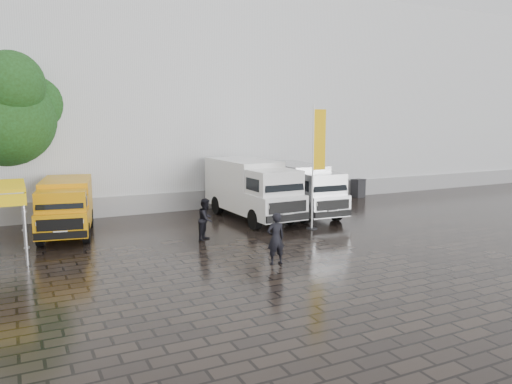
{
  "coord_description": "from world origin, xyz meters",
  "views": [
    {
      "loc": [
        -10.63,
        -17.09,
        4.91
      ],
      "look_at": [
        -1.18,
        2.2,
        1.67
      ],
      "focal_mm": 35.0,
      "sensor_mm": 36.0,
      "label": 1
    }
  ],
  "objects_px": {
    "van_silver": "(302,190)",
    "flagpole": "(316,159)",
    "wheelie_bin": "(358,188)",
    "person_front": "(276,238)",
    "van_white": "(252,190)",
    "van_yellow": "(66,208)",
    "person_tent": "(206,219)"
  },
  "relations": [
    {
      "from": "van_silver",
      "to": "flagpole",
      "type": "distance_m",
      "value": 3.59
    },
    {
      "from": "wheelie_bin",
      "to": "person_front",
      "type": "relative_size",
      "value": 0.64
    },
    {
      "from": "person_front",
      "to": "flagpole",
      "type": "bearing_deg",
      "value": -135.88
    },
    {
      "from": "van_white",
      "to": "flagpole",
      "type": "relative_size",
      "value": 1.19
    },
    {
      "from": "van_white",
      "to": "wheelie_bin",
      "type": "height_order",
      "value": "van_white"
    },
    {
      "from": "van_yellow",
      "to": "flagpole",
      "type": "bearing_deg",
      "value": -8.93
    },
    {
      "from": "van_yellow",
      "to": "van_silver",
      "type": "relative_size",
      "value": 0.85
    },
    {
      "from": "van_yellow",
      "to": "person_front",
      "type": "xyz_separation_m",
      "value": [
        5.89,
        -7.48,
        -0.27
      ]
    },
    {
      "from": "van_white",
      "to": "flagpole",
      "type": "height_order",
      "value": "flagpole"
    },
    {
      "from": "van_yellow",
      "to": "wheelie_bin",
      "type": "distance_m",
      "value": 17.43
    },
    {
      "from": "wheelie_bin",
      "to": "person_tent",
      "type": "relative_size",
      "value": 0.67
    },
    {
      "from": "van_silver",
      "to": "wheelie_bin",
      "type": "distance_m",
      "value": 7.0
    },
    {
      "from": "van_white",
      "to": "wheelie_bin",
      "type": "distance_m",
      "value": 9.36
    },
    {
      "from": "van_yellow",
      "to": "flagpole",
      "type": "height_order",
      "value": "flagpole"
    },
    {
      "from": "van_silver",
      "to": "flagpole",
      "type": "bearing_deg",
      "value": -107.17
    },
    {
      "from": "van_silver",
      "to": "wheelie_bin",
      "type": "relative_size",
      "value": 5.2
    },
    {
      "from": "van_white",
      "to": "person_tent",
      "type": "bearing_deg",
      "value": -141.94
    },
    {
      "from": "van_white",
      "to": "person_front",
      "type": "height_order",
      "value": "van_white"
    },
    {
      "from": "van_white",
      "to": "person_tent",
      "type": "xyz_separation_m",
      "value": [
        -3.45,
        -2.92,
        -0.57
      ]
    },
    {
      "from": "person_front",
      "to": "person_tent",
      "type": "height_order",
      "value": "person_front"
    },
    {
      "from": "van_silver",
      "to": "person_tent",
      "type": "xyz_separation_m",
      "value": [
        -6.12,
        -2.71,
        -0.42
      ]
    },
    {
      "from": "van_yellow",
      "to": "flagpole",
      "type": "xyz_separation_m",
      "value": [
        10.04,
        -3.5,
        1.93
      ]
    },
    {
      "from": "van_silver",
      "to": "flagpole",
      "type": "relative_size",
      "value": 1.07
    },
    {
      "from": "van_silver",
      "to": "person_front",
      "type": "distance_m",
      "value": 8.65
    },
    {
      "from": "van_white",
      "to": "person_front",
      "type": "bearing_deg",
      "value": -111.8
    },
    {
      "from": "van_white",
      "to": "person_front",
      "type": "relative_size",
      "value": 3.69
    },
    {
      "from": "person_front",
      "to": "person_tent",
      "type": "bearing_deg",
      "value": -77.32
    },
    {
      "from": "wheelie_bin",
      "to": "flagpole",
      "type": "bearing_deg",
      "value": -144.85
    },
    {
      "from": "wheelie_bin",
      "to": "person_tent",
      "type": "xyz_separation_m",
      "value": [
        -12.24,
        -6.04,
        0.28
      ]
    },
    {
      "from": "van_silver",
      "to": "flagpole",
      "type": "height_order",
      "value": "flagpole"
    },
    {
      "from": "flagpole",
      "to": "van_silver",
      "type": "bearing_deg",
      "value": 70.17
    },
    {
      "from": "flagpole",
      "to": "person_tent",
      "type": "bearing_deg",
      "value": 177.63
    }
  ]
}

